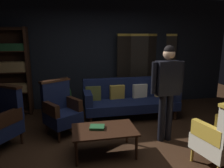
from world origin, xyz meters
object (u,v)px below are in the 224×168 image
(armchair_gilt_accent, at_px, (223,136))
(standing_figure, at_px, (167,85))
(potted_plant, at_px, (59,97))
(book_green_cloth, at_px, (97,127))
(armchair_wing_left, at_px, (61,109))
(bookshelf, at_px, (10,71))
(coffee_table, at_px, (104,132))
(folding_screen, at_px, (146,68))
(armchair_wing_right, at_px, (2,119))
(velvet_couch, at_px, (130,98))

(armchair_gilt_accent, distance_m, standing_figure, 1.16)
(potted_plant, relative_size, book_green_cloth, 3.78)
(armchair_wing_left, relative_size, standing_figure, 0.61)
(bookshelf, xyz_separation_m, book_green_cloth, (1.75, -2.17, -0.62))
(standing_figure, bearing_deg, armchair_gilt_accent, -66.57)
(coffee_table, relative_size, standing_figure, 0.59)
(bookshelf, xyz_separation_m, potted_plant, (1.10, -0.50, -0.56))
(folding_screen, distance_m, book_green_cloth, 2.89)
(coffee_table, bearing_deg, bookshelf, 129.91)
(folding_screen, bearing_deg, armchair_gilt_accent, -90.01)
(folding_screen, xyz_separation_m, armchair_wing_right, (-3.20, -1.77, -0.50))
(bookshelf, bearing_deg, armchair_wing_left, -48.84)
(armchair_wing_right, distance_m, potted_plant, 1.44)
(standing_figure, bearing_deg, folding_screen, 79.09)
(bookshelf, distance_m, standing_figure, 3.60)
(coffee_table, xyz_separation_m, book_green_cloth, (-0.10, 0.05, 0.06))
(velvet_couch, bearing_deg, standing_figure, -76.66)
(folding_screen, xyz_separation_m, bookshelf, (-3.41, -0.14, 0.07))
(armchair_wing_right, bearing_deg, standing_figure, -7.44)
(armchair_wing_right, distance_m, standing_figure, 2.86)
(armchair_wing_right, relative_size, standing_figure, 0.61)
(armchair_wing_left, xyz_separation_m, book_green_cloth, (0.58, -0.83, -0.05))
(book_green_cloth, bearing_deg, armchair_wing_right, 160.72)
(velvet_couch, distance_m, coffee_table, 1.71)
(coffee_table, distance_m, armchair_gilt_accent, 1.72)
(folding_screen, height_order, armchair_wing_right, folding_screen)
(velvet_couch, height_order, coffee_table, velvet_couch)
(book_green_cloth, bearing_deg, folding_screen, 54.28)
(bookshelf, bearing_deg, book_green_cloth, -51.08)
(coffee_table, distance_m, standing_figure, 1.33)
(velvet_couch, bearing_deg, armchair_gilt_accent, -72.17)
(armchair_gilt_accent, bearing_deg, standing_figure, 113.43)
(potted_plant, bearing_deg, coffee_table, -66.46)
(potted_plant, bearing_deg, folding_screen, 15.41)
(coffee_table, distance_m, armchair_wing_left, 1.12)
(armchair_gilt_accent, xyz_separation_m, potted_plant, (-2.30, 2.44, 0.01))
(folding_screen, bearing_deg, armchair_wing_right, -151.08)
(armchair_wing_left, relative_size, potted_plant, 1.20)
(bookshelf, relative_size, standing_figure, 1.20)
(armchair_wing_left, height_order, armchair_wing_right, same)
(standing_figure, xyz_separation_m, book_green_cloth, (-1.25, -0.17, -0.59))
(coffee_table, bearing_deg, velvet_couch, 60.22)
(bookshelf, bearing_deg, armchair_gilt_accent, -40.78)
(armchair_gilt_accent, distance_m, potted_plant, 3.36)
(armchair_wing_left, bearing_deg, folding_screen, 33.36)
(bookshelf, distance_m, armchair_gilt_accent, 4.54)
(velvet_couch, bearing_deg, folding_screen, 51.12)
(folding_screen, distance_m, armchair_wing_left, 2.73)
(armchair_gilt_accent, bearing_deg, bookshelf, 139.22)
(coffee_table, distance_m, armchair_wing_right, 1.75)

